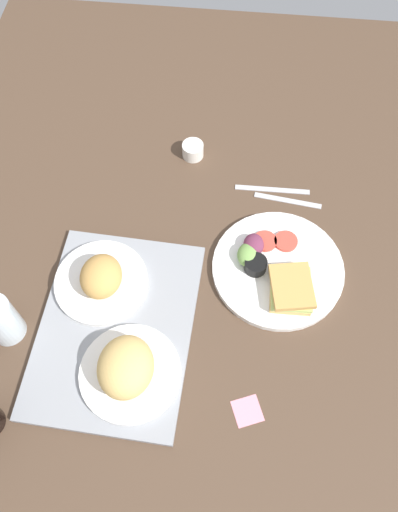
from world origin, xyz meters
The scene contains 10 objects.
ground_plane centered at (0.00, 0.00, -1.50)cm, with size 190.00×150.00×3.00cm, color #4C3828.
serving_tray centered at (-16.03, 19.42, 0.80)cm, with size 45.00×33.00×1.60cm, color gray.
bread_plate_near centered at (-26.24, 14.60, 5.81)cm, with size 21.12×21.12×10.34cm.
bread_plate_far centered at (-6.38, 24.00, 4.60)cm, with size 21.09×21.09×8.64cm.
plate_with_salad centered at (1.63, -15.04, 1.63)cm, with size 30.63×30.63×5.40cm.
drinking_glass centered at (-18.70, 42.81, 6.04)cm, with size 7.46×7.46×12.08cm, color silver.
espresso_cup centered at (34.51, 7.98, 2.00)cm, with size 5.60×5.60×4.00cm, color silver.
fork centered at (22.27, -17.44, 0.25)cm, with size 17.00×1.40×0.50cm, color #B7B7BC.
knife centered at (25.27, -13.44, 0.25)cm, with size 19.00×1.40×0.50cm, color #B7B7BC.
sticky_note centered at (-30.73, -10.31, 0.06)cm, with size 5.60×5.60×0.12cm, color pink.
Camera 1 is at (-54.46, -2.82, 107.54)cm, focal length 36.23 mm.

